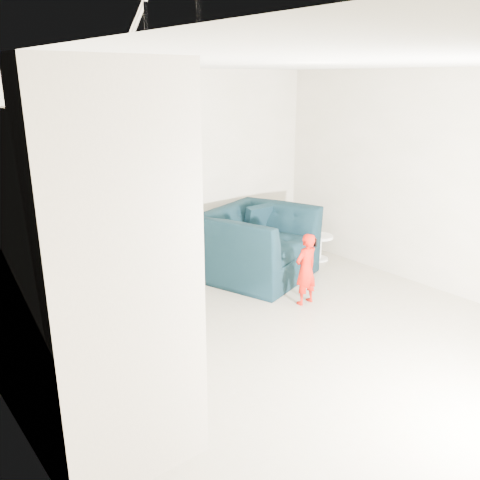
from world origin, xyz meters
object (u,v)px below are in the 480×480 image
Objects in this scene: toddler at (306,269)px; side_table at (320,243)px; armchair at (258,244)px; staircase at (74,301)px.

toddler is 1.60m from side_table.
armchair is at bearing -99.15° from toddler.
staircase is (-4.14, -1.25, 0.69)m from side_table.
armchair is 3.30m from staircase.
toddler is (-0.13, -1.02, -0.02)m from armchair.
toddler is at bearing 5.95° from staircase.
toddler is 0.24× the size of staircase.
toddler is at bearing -143.37° from side_table.
staircase is (-2.99, -1.31, 0.49)m from armchair.
staircase is at bearing -163.23° from side_table.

